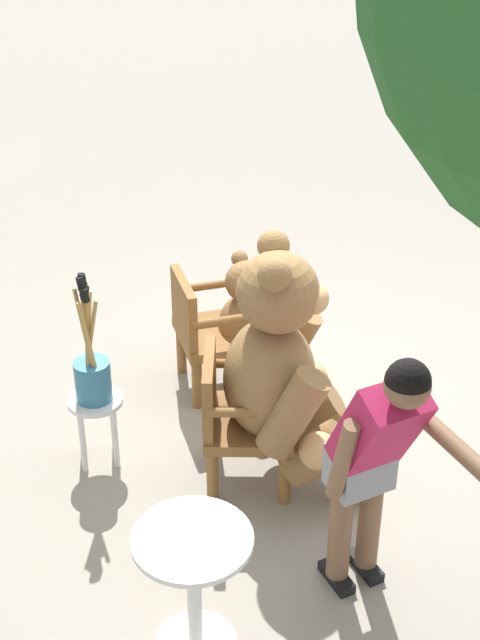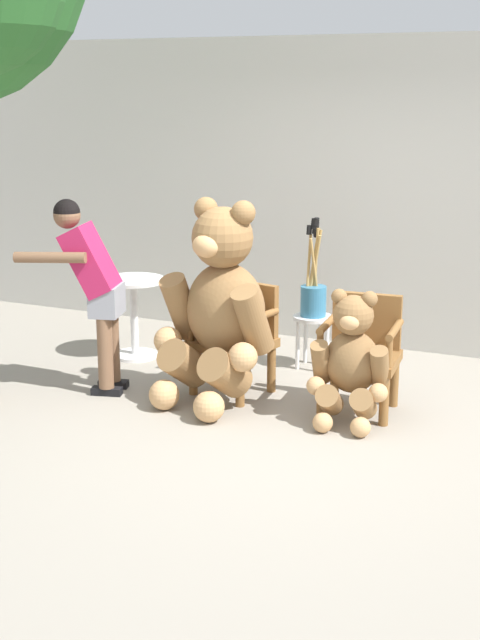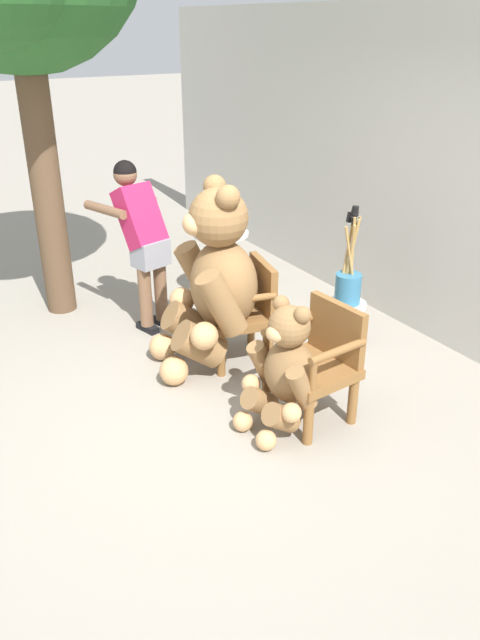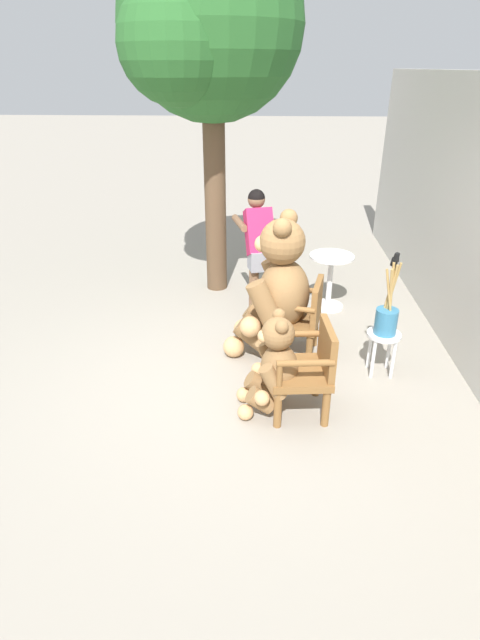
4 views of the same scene
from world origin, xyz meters
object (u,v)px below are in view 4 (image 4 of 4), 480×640
at_px(wooden_chair_left, 300,316).
at_px(brush_bucket, 387,315).
at_px(teddy_bear_small, 273,365).
at_px(teddy_bear_large, 276,288).
at_px(white_stool, 383,342).
at_px(patio_tree, 206,30).
at_px(round_side_table, 330,275).
at_px(person_visitor, 259,244).
at_px(wooden_chair_right, 307,367).

bearing_deg(wooden_chair_left, brush_bucket, 67.38).
bearing_deg(wooden_chair_left, teddy_bear_small, -15.94).
height_order(teddy_bear_large, white_stool, teddy_bear_large).
bearing_deg(white_stool, wooden_chair_left, -112.73).
height_order(teddy_bear_large, patio_tree, patio_tree).
height_order(wooden_chair_left, white_stool, wooden_chair_left).
relative_size(wooden_chair_left, patio_tree, 0.20).
bearing_deg(round_side_table, teddy_bear_large, -31.40).
xyz_separation_m(wooden_chair_left, teddy_bear_small, (1.03, -0.29, 0.02)).
height_order(person_visitor, round_side_table, person_visitor).
distance_m(person_visitor, brush_bucket, 1.89).
bearing_deg(wooden_chair_right, round_side_table, 168.38).
bearing_deg(teddy_bear_large, brush_bucket, 71.00).
bearing_deg(white_stool, patio_tree, -136.80).
xyz_separation_m(white_stool, round_side_table, (-1.56, -0.36, 0.09)).
height_order(white_stool, round_side_table, round_side_table).
bearing_deg(brush_bucket, patio_tree, -136.76).
distance_m(person_visitor, white_stool, 1.95).
distance_m(wooden_chair_right, white_stool, 1.06).
xyz_separation_m(teddy_bear_large, person_visitor, (-1.00, -0.19, 0.15)).
bearing_deg(teddy_bear_large, white_stool, 70.91).
height_order(wooden_chair_right, white_stool, wooden_chair_right).
height_order(person_visitor, white_stool, person_visitor).
xyz_separation_m(teddy_bear_small, patio_tree, (-2.74, -0.82, 2.72)).
bearing_deg(teddy_bear_small, brush_bucket, 121.55).
distance_m(wooden_chair_left, teddy_bear_large, 0.40).
height_order(teddy_bear_small, white_stool, teddy_bear_small).
relative_size(person_visitor, patio_tree, 0.35).
relative_size(teddy_bear_large, patio_tree, 0.36).
bearing_deg(round_side_table, white_stool, 13.02).
relative_size(wooden_chair_right, brush_bucket, 1.02).
bearing_deg(wooden_chair_right, patio_tree, -157.80).
height_order(wooden_chair_left, round_side_table, wooden_chair_left).
height_order(teddy_bear_large, round_side_table, teddy_bear_large).
xyz_separation_m(person_visitor, brush_bucket, (1.37, 1.28, -0.24)).
height_order(wooden_chair_left, teddy_bear_large, teddy_bear_large).
bearing_deg(round_side_table, wooden_chair_left, -20.74).
distance_m(wooden_chair_left, white_stool, 0.89).
distance_m(teddy_bear_large, person_visitor, 1.03).
distance_m(wooden_chair_left, wooden_chair_right, 1.02).
xyz_separation_m(person_visitor, patio_tree, (-0.68, -0.66, 2.29)).
bearing_deg(brush_bucket, white_stool, -29.20).
height_order(wooden_chair_right, round_side_table, wooden_chair_right).
bearing_deg(round_side_table, brush_bucket, 13.06).
xyz_separation_m(white_stool, patio_tree, (-2.06, -1.93, 2.84)).
bearing_deg(person_visitor, wooden_chair_left, 23.84).
xyz_separation_m(wooden_chair_left, patio_tree, (-1.71, -1.11, 2.74)).
bearing_deg(patio_tree, white_stool, 43.20).
height_order(wooden_chair_right, brush_bucket, brush_bucket).
bearing_deg(patio_tree, person_visitor, 43.87).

